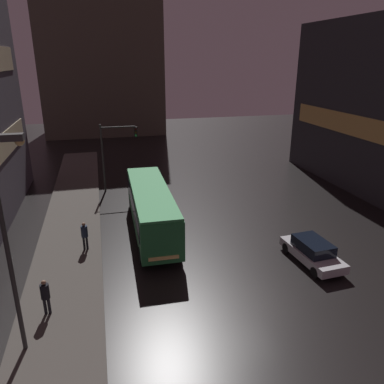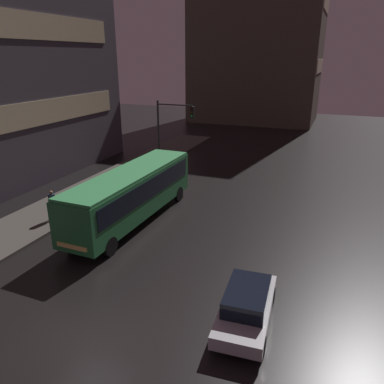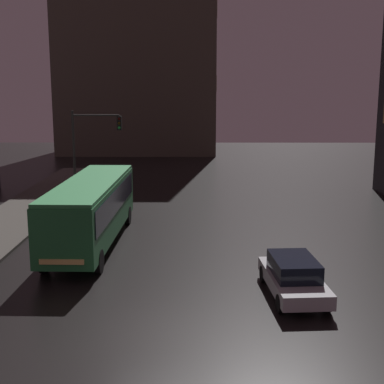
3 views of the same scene
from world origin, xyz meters
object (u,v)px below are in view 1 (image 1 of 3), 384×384
traffic_light_main (115,146)px  street_lamp_sidewalk (8,220)px  pedestrian_mid (85,233)px  pedestrian_near (45,294)px  car_taxi (312,251)px  bus_near (151,206)px

traffic_light_main → street_lamp_sidewalk: bearing=-103.6°
pedestrian_mid → traffic_light_main: size_ratio=0.30×
pedestrian_near → traffic_light_main: 18.08m
pedestrian_near → pedestrian_mid: bearing=4.7°
pedestrian_mid → street_lamp_sidewalk: (-2.06, -8.16, 4.65)m
car_taxi → street_lamp_sidewalk: size_ratio=0.50×
pedestrian_near → street_lamp_sidewalk: (-0.45, -2.10, 4.66)m
pedestrian_mid → street_lamp_sidewalk: street_lamp_sidewalk is taller
traffic_light_main → pedestrian_mid: bearing=-103.1°
pedestrian_mid → traffic_light_main: 11.93m
bus_near → pedestrian_mid: 4.82m
traffic_light_main → pedestrian_near: bearing=-103.7°
pedestrian_near → street_lamp_sidewalk: size_ratio=0.20×
car_taxi → traffic_light_main: bearing=-60.9°
bus_near → car_taxi: bearing=144.1°
pedestrian_mid → street_lamp_sidewalk: 9.62m
bus_near → pedestrian_mid: (-4.41, -1.82, -0.70)m
bus_near → street_lamp_sidewalk: (-6.47, -9.98, 3.95)m
car_taxi → pedestrian_mid: bearing=-23.6°
car_taxi → pedestrian_near: bearing=1.7°
bus_near → car_taxi: bus_near is taller
pedestrian_near → traffic_light_main: (4.24, 17.34, 2.89)m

